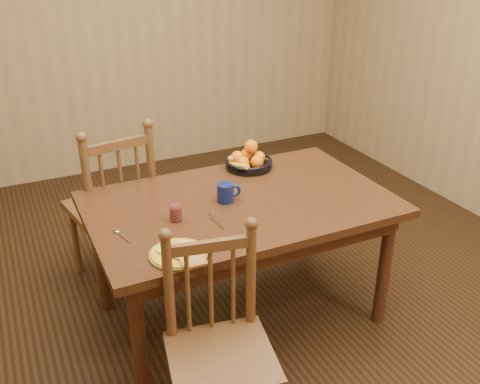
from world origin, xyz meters
name	(u,v)px	position (x,y,z in m)	size (l,w,h in m)	color
room	(240,90)	(0.00, 0.00, 1.35)	(4.52, 5.02, 2.72)	black
dining_table	(240,214)	(0.00, 0.00, 0.67)	(1.60, 1.00, 0.75)	black
chair_far	(114,207)	(-0.54, 0.68, 0.52)	(0.56, 0.54, 1.06)	#462B15
chair_near	(219,348)	(-0.43, -0.70, 0.47)	(0.50, 0.49, 0.96)	#462B15
breakfast_plate	(179,254)	(-0.48, -0.38, 0.76)	(0.26, 0.29, 0.04)	#59601E
fork	(216,219)	(-0.20, -0.15, 0.75)	(0.04, 0.18, 0.00)	silver
spoon	(119,232)	(-0.67, -0.07, 0.75)	(0.05, 0.16, 0.01)	silver
coffee_mug	(226,192)	(-0.07, 0.02, 0.80)	(0.13, 0.09, 0.10)	#0B173F
juice_glass	(176,213)	(-0.38, -0.06, 0.79)	(0.06, 0.06, 0.09)	silver
fruit_bowl	(248,160)	(0.24, 0.38, 0.80)	(0.29, 0.29, 0.17)	black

